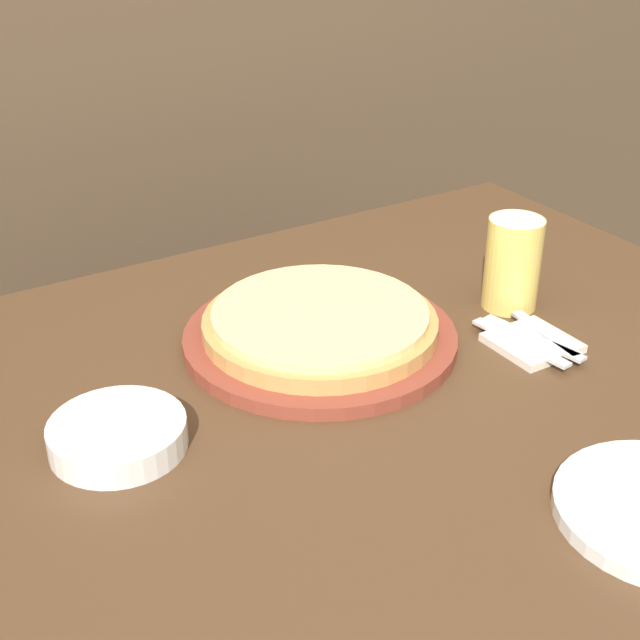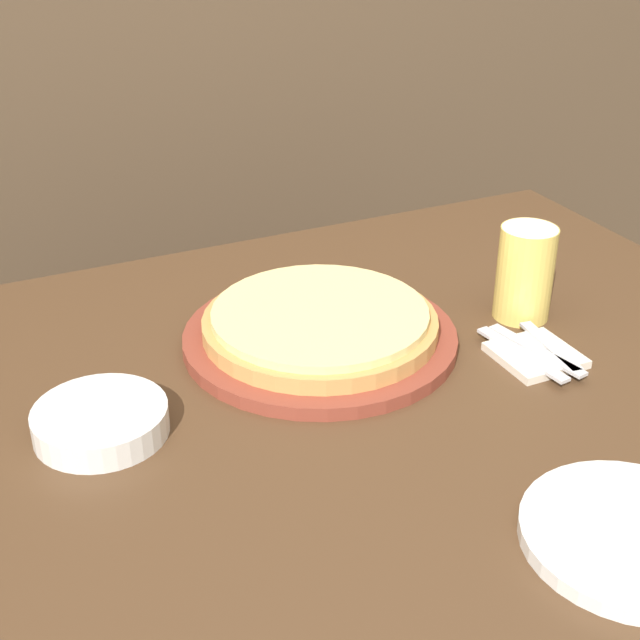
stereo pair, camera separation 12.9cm
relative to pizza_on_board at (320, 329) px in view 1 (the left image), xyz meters
The scene contains 8 objects.
dining_table 0.43m from the pizza_on_board, 83.32° to the right, with size 1.34×1.08×0.76m.
pizza_on_board is the anchor object (origin of this frame).
beer_glass 0.33m from the pizza_on_board, ahead, with size 0.09×0.09×0.15m.
side_bowl 0.35m from the pizza_on_board, 165.77° to the right, with size 0.17×0.17×0.04m.
napkin_stack 0.31m from the pizza_on_board, 33.04° to the right, with size 0.11×0.11×0.01m.
fork 0.29m from the pizza_on_board, 35.74° to the right, with size 0.04×0.17×0.00m.
dinner_knife 0.31m from the pizza_on_board, 33.04° to the right, with size 0.05×0.17×0.00m.
spoon 0.33m from the pizza_on_board, 30.68° to the right, with size 0.04×0.15×0.00m.
Camera 1 is at (-0.61, -0.83, 1.41)m, focal length 50.00 mm.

